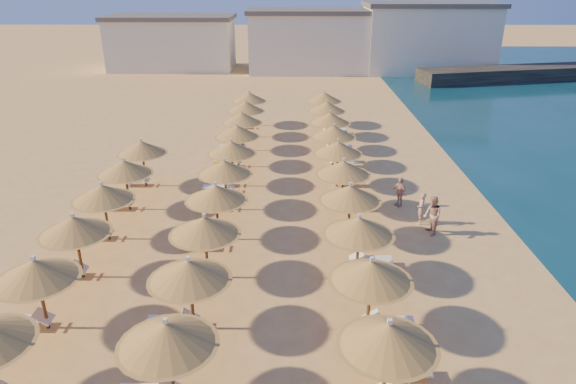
{
  "coord_description": "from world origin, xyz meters",
  "views": [
    {
      "loc": [
        -0.46,
        -19.06,
        11.08
      ],
      "look_at": [
        -0.61,
        4.0,
        1.3
      ],
      "focal_mm": 32.0,
      "sensor_mm": 36.0,
      "label": 1
    }
  ],
  "objects_px": {
    "parasol_row_west": "(221,180)",
    "beachgoer_c": "(400,192)",
    "jetty": "(544,73)",
    "parasol_row_east": "(347,181)",
    "beachgoer_b": "(432,216)",
    "beachgoer_a": "(421,208)"
  },
  "relations": [
    {
      "from": "jetty",
      "to": "beachgoer_a",
      "type": "distance_m",
      "value": 43.74
    },
    {
      "from": "beachgoer_c",
      "to": "beachgoer_a",
      "type": "xyz_separation_m",
      "value": [
        0.63,
        -2.05,
        0.0
      ]
    },
    {
      "from": "parasol_row_west",
      "to": "beachgoer_b",
      "type": "distance_m",
      "value": 9.89
    },
    {
      "from": "beachgoer_b",
      "to": "parasol_row_east",
      "type": "bearing_deg",
      "value": -113.36
    },
    {
      "from": "parasol_row_west",
      "to": "beachgoer_a",
      "type": "distance_m",
      "value": 9.64
    },
    {
      "from": "jetty",
      "to": "beachgoer_a",
      "type": "xyz_separation_m",
      "value": [
        -22.76,
        -37.36,
        0.04
      ]
    },
    {
      "from": "parasol_row_east",
      "to": "beachgoer_a",
      "type": "distance_m",
      "value": 3.92
    },
    {
      "from": "jetty",
      "to": "parasol_row_east",
      "type": "bearing_deg",
      "value": -137.84
    },
    {
      "from": "beachgoer_a",
      "to": "jetty",
      "type": "bearing_deg",
      "value": 158.88
    },
    {
      "from": "beachgoer_b",
      "to": "beachgoer_c",
      "type": "distance_m",
      "value": 3.28
    },
    {
      "from": "parasol_row_east",
      "to": "beachgoer_b",
      "type": "height_order",
      "value": "parasol_row_east"
    },
    {
      "from": "jetty",
      "to": "beachgoer_b",
      "type": "relative_size",
      "value": 16.11
    },
    {
      "from": "jetty",
      "to": "beachgoer_b",
      "type": "bearing_deg",
      "value": -133.02
    },
    {
      "from": "parasol_row_east",
      "to": "parasol_row_west",
      "type": "height_order",
      "value": "same"
    },
    {
      "from": "parasol_row_east",
      "to": "beachgoer_c",
      "type": "relative_size",
      "value": 24.13
    },
    {
      "from": "beachgoer_b",
      "to": "beachgoer_c",
      "type": "height_order",
      "value": "beachgoer_b"
    },
    {
      "from": "parasol_row_west",
      "to": "beachgoer_c",
      "type": "height_order",
      "value": "parasol_row_west"
    },
    {
      "from": "beachgoer_a",
      "to": "parasol_row_east",
      "type": "bearing_deg",
      "value": -78.18
    },
    {
      "from": "beachgoer_b",
      "to": "beachgoer_a",
      "type": "relative_size",
      "value": 1.18
    },
    {
      "from": "parasol_row_west",
      "to": "parasol_row_east",
      "type": "bearing_deg",
      "value": 0.0
    },
    {
      "from": "jetty",
      "to": "parasol_row_west",
      "type": "bearing_deg",
      "value": -143.42
    },
    {
      "from": "beachgoer_b",
      "to": "beachgoer_a",
      "type": "bearing_deg",
      "value": -177.02
    }
  ]
}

